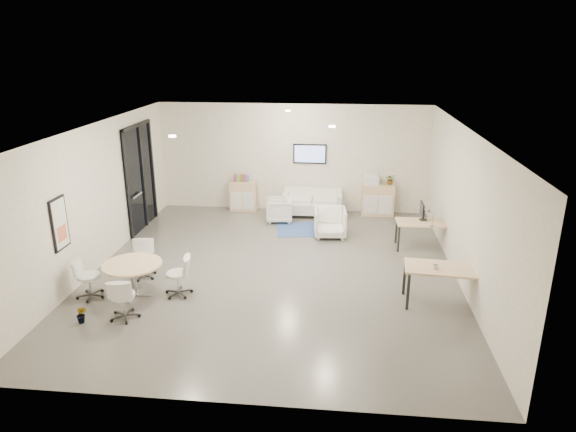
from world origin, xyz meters
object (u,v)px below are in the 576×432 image
(sideboard_right, at_px, (378,200))
(loveseat, at_px, (312,203))
(sideboard_left, at_px, (243,196))
(desk_rear, at_px, (424,225))
(desk_front, at_px, (443,271))
(round_table, at_px, (132,268))
(armchair_right, at_px, (330,221))
(armchair_left, at_px, (279,209))

(sideboard_right, height_order, loveseat, sideboard_right)
(sideboard_left, height_order, loveseat, sideboard_left)
(desk_rear, xyz_separation_m, desk_front, (-0.05, -2.86, 0.06))
(round_table, bearing_deg, desk_front, 2.97)
(sideboard_left, relative_size, armchair_right, 1.07)
(armchair_left, xyz_separation_m, desk_rear, (3.79, -1.68, 0.26))
(sideboard_left, height_order, sideboard_right, sideboard_right)
(armchair_right, distance_m, round_table, 5.38)
(sideboard_left, bearing_deg, armchair_left, -36.66)
(sideboard_left, distance_m, loveseat, 2.13)
(sideboard_left, distance_m, armchair_left, 1.50)
(armchair_left, bearing_deg, loveseat, 120.90)
(sideboard_left, bearing_deg, desk_rear, -27.26)
(armchair_left, bearing_deg, sideboard_right, 101.06)
(armchair_right, relative_size, round_table, 0.72)
(sideboard_left, relative_size, round_table, 0.77)
(desk_rear, bearing_deg, sideboard_right, 109.37)
(armchair_left, height_order, round_table, armchair_left)
(sideboard_left, bearing_deg, sideboard_right, -0.28)
(armchair_right, relative_size, desk_rear, 0.62)
(sideboard_right, bearing_deg, desk_rear, -69.42)
(sideboard_right, distance_m, armchair_right, 2.38)
(loveseat, xyz_separation_m, round_table, (-3.28, -5.54, 0.27))
(sideboard_left, distance_m, armchair_right, 3.33)
(armchair_left, bearing_deg, round_table, -31.97)
(desk_rear, xyz_separation_m, round_table, (-6.15, -3.18, -0.00))
(desk_front, bearing_deg, armchair_right, 128.19)
(loveseat, bearing_deg, sideboard_left, 173.67)
(loveseat, relative_size, desk_front, 1.13)
(sideboard_right, relative_size, desk_front, 0.61)
(round_table, bearing_deg, sideboard_right, 47.81)
(sideboard_right, xyz_separation_m, desk_rear, (0.96, -2.55, 0.16))
(armchair_left, distance_m, armchair_right, 1.83)
(sideboard_right, bearing_deg, armchair_left, -162.89)
(loveseat, bearing_deg, armchair_right, -73.28)
(sideboard_left, height_order, desk_rear, sideboard_left)
(armchair_right, bearing_deg, armchair_left, 139.18)
(desk_front, distance_m, round_table, 6.10)
(armchair_left, bearing_deg, desk_front, 33.43)
(armchair_left, distance_m, desk_front, 5.89)
(loveseat, relative_size, armchair_left, 2.36)
(loveseat, xyz_separation_m, desk_front, (2.82, -5.23, 0.34))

